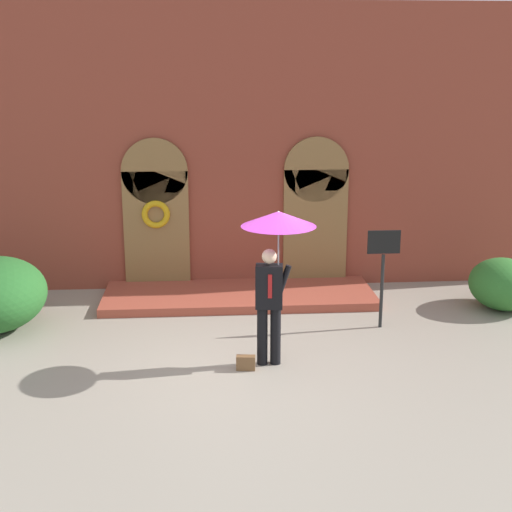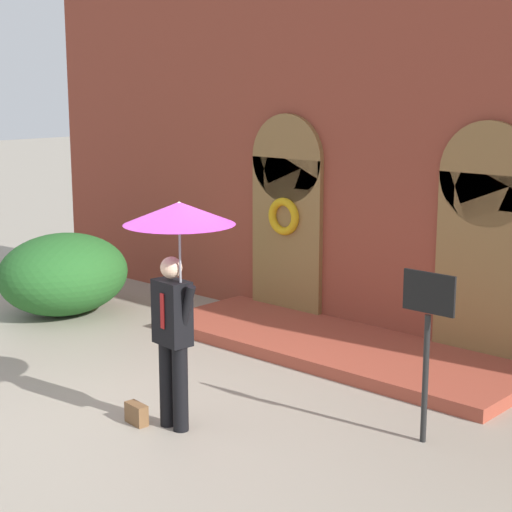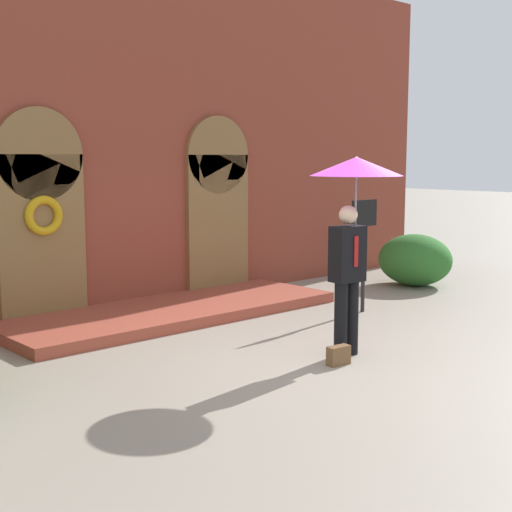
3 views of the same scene
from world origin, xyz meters
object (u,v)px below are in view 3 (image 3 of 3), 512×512
(person_with_umbrella, at_px, (354,195))
(handbag, at_px, (339,355))
(shrub_right, at_px, (415,260))
(sign_post, at_px, (364,237))

(person_with_umbrella, height_order, handbag, person_with_umbrella)
(shrub_right, bearing_deg, handbag, -153.76)
(person_with_umbrella, relative_size, shrub_right, 1.69)
(handbag, relative_size, shrub_right, 0.20)
(handbag, xyz_separation_m, sign_post, (2.44, 1.63, 1.05))
(sign_post, bearing_deg, person_with_umbrella, -144.08)
(person_with_umbrella, xyz_separation_m, sign_post, (1.98, 1.43, -0.75))
(shrub_right, bearing_deg, person_with_umbrella, -153.47)
(person_with_umbrella, distance_m, handbag, 1.87)
(handbag, height_order, sign_post, sign_post)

